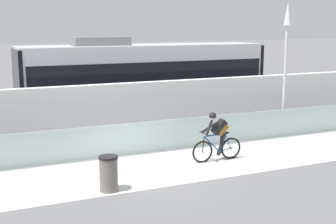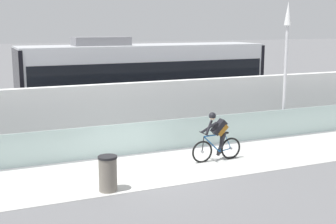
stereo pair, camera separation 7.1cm
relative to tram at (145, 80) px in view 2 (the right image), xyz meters
The scene contains 10 objects.
ground_plane 7.57m from the tram, 110.78° to the right, with size 200.00×200.00×0.00m, color slate.
bike_path_deck 7.57m from the tram, 110.78° to the right, with size 32.00×3.20×0.01m, color beige.
glass_parapet 5.80m from the tram, 117.47° to the right, with size 32.00×0.05×1.08m, color #ADC6C1.
concrete_barrier_wall 4.20m from the tram, 129.09° to the right, with size 32.00×0.36×2.20m, color white.
tram_rail_near 3.29m from the tram, 164.57° to the right, with size 32.00×0.08×0.01m, color #595654.
tram_rail_far 3.29m from the tram, 164.57° to the left, with size 32.00×0.08×0.01m, color #595654.
tram is the anchor object (origin of this frame).
cyclist_on_bike 6.94m from the tram, 91.19° to the right, with size 1.77×0.58×1.61m.
lamp_post_antenna 6.40m from the tram, 48.86° to the right, with size 0.28×0.28×5.20m.
trash_bin 9.20m from the tram, 117.06° to the right, with size 0.51×0.51×0.96m.
Camera 2 is at (-4.76, -12.48, 4.33)m, focal length 49.33 mm.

